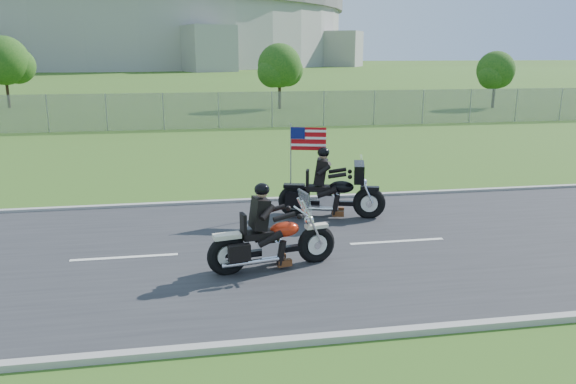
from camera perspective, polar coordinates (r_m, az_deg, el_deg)
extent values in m
plane|color=#355019|center=(12.25, -6.89, -6.24)|extent=(420.00, 420.00, 0.00)
cube|color=#28282B|center=(12.24, -6.89, -6.15)|extent=(120.00, 8.00, 0.04)
cube|color=#9E9B93|center=(16.09, -7.67, -1.07)|extent=(120.00, 0.18, 0.12)
cube|color=#9E9B93|center=(8.55, -5.40, -15.36)|extent=(120.00, 0.18, 0.12)
cube|color=gray|center=(31.96, -17.97, 7.70)|extent=(60.00, 0.03, 2.00)
cylinder|color=#A3A099|center=(182.61, -16.49, 15.49)|extent=(130.00, 130.00, 20.00)
cylinder|color=#605E5B|center=(182.96, -16.65, 17.68)|extent=(132.00, 132.00, 4.00)
cylinder|color=#382316|center=(42.08, -0.86, 10.16)|extent=(0.22, 0.22, 2.52)
sphere|color=#154312|center=(41.99, -0.87, 12.73)|extent=(3.20, 3.20, 3.20)
sphere|color=#154312|center=(42.58, -0.10, 12.27)|extent=(2.40, 2.40, 2.40)
sphere|color=#154312|center=(41.53, -1.56, 12.09)|extent=(2.24, 2.24, 2.24)
cylinder|color=#382316|center=(47.52, -26.62, 9.32)|extent=(0.22, 0.22, 2.80)
sphere|color=#154312|center=(47.44, -26.90, 11.83)|extent=(3.60, 3.60, 3.60)
sphere|color=#154312|center=(47.77, -25.82, 11.47)|extent=(2.70, 2.70, 2.70)
cylinder|color=#382316|center=(45.54, 20.16, 9.44)|extent=(0.22, 0.22, 2.24)
sphere|color=#154312|center=(45.45, 20.35, 11.54)|extent=(2.80, 2.80, 2.80)
sphere|color=#154312|center=(46.11, 20.67, 11.14)|extent=(2.10, 2.10, 2.10)
sphere|color=#154312|center=(44.92, 19.97, 11.04)|extent=(1.96, 1.96, 1.96)
torus|color=black|center=(11.52, 2.88, -5.30)|extent=(0.84, 0.35, 0.81)
torus|color=black|center=(10.95, -6.17, -6.44)|extent=(0.84, 0.35, 0.81)
ellipsoid|color=red|center=(11.15, -0.36, -3.81)|extent=(0.67, 0.46, 0.31)
cube|color=black|center=(10.99, -3.16, -4.35)|extent=(0.66, 0.44, 0.13)
cube|color=black|center=(10.87, -2.92, -2.18)|extent=(0.34, 0.48, 0.60)
sphere|color=black|center=(10.76, -2.67, 0.26)|extent=(0.35, 0.35, 0.30)
cube|color=silver|center=(11.15, 1.75, -0.98)|extent=(0.14, 0.50, 0.44)
torus|color=black|center=(14.61, 8.24, -1.13)|extent=(0.87, 0.43, 0.85)
torus|color=black|center=(14.65, 0.63, -0.93)|extent=(0.87, 0.43, 0.85)
ellipsoid|color=black|center=(14.49, 5.46, 0.51)|extent=(0.71, 0.52, 0.32)
cube|color=black|center=(14.52, 3.11, 0.40)|extent=(0.70, 0.50, 0.14)
cube|color=black|center=(14.41, 3.36, 2.11)|extent=(0.39, 0.51, 0.63)
sphere|color=black|center=(14.32, 3.62, 4.03)|extent=(0.38, 0.38, 0.31)
cube|color=black|center=(14.41, 7.22, 2.01)|extent=(0.49, 0.95, 0.46)
cube|color=#B70C11|center=(14.51, 2.09, 5.42)|extent=(0.89, 0.27, 0.59)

